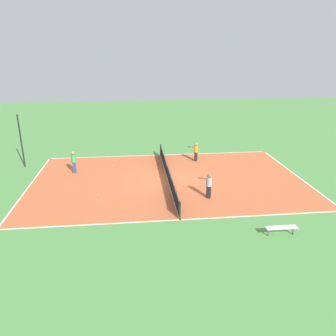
{
  "coord_description": "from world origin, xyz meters",
  "views": [
    {
      "loc": [
        -21.53,
        2.39,
        8.63
      ],
      "look_at": [
        0.0,
        0.0,
        0.9
      ],
      "focal_mm": 35.0,
      "sensor_mm": 36.0,
      "label": 1
    }
  ],
  "objects_px": {
    "tennis_net": "(168,173)",
    "player_baseline_gray": "(209,184)",
    "player_far_green": "(74,161)",
    "player_center_orange": "(196,151)",
    "tennis_ball_midcourt": "(97,199)",
    "tennis_ball_left_sideline": "(206,185)",
    "fence_post_back_right": "(21,141)",
    "bench": "(281,228)",
    "tennis_ball_right_alley": "(113,165)"
  },
  "relations": [
    {
      "from": "player_baseline_gray",
      "to": "tennis_ball_right_alley",
      "type": "height_order",
      "value": "player_baseline_gray"
    },
    {
      "from": "tennis_ball_left_sideline",
      "to": "player_far_green",
      "type": "bearing_deg",
      "value": 68.7
    },
    {
      "from": "tennis_net",
      "to": "bench",
      "type": "bearing_deg",
      "value": -149.26
    },
    {
      "from": "bench",
      "to": "player_center_orange",
      "type": "distance_m",
      "value": 12.14
    },
    {
      "from": "tennis_net",
      "to": "tennis_ball_left_sideline",
      "type": "distance_m",
      "value": 2.9
    },
    {
      "from": "player_center_orange",
      "to": "tennis_ball_right_alley",
      "type": "height_order",
      "value": "player_center_orange"
    },
    {
      "from": "player_far_green",
      "to": "tennis_ball_right_alley",
      "type": "relative_size",
      "value": 24.71
    },
    {
      "from": "tennis_ball_midcourt",
      "to": "tennis_net",
      "type": "bearing_deg",
      "value": -58.86
    },
    {
      "from": "player_baseline_gray",
      "to": "fence_post_back_right",
      "type": "xyz_separation_m",
      "value": [
        7.39,
        13.14,
        1.15
      ]
    },
    {
      "from": "tennis_ball_midcourt",
      "to": "fence_post_back_right",
      "type": "bearing_deg",
      "value": 42.07
    },
    {
      "from": "fence_post_back_right",
      "to": "player_baseline_gray",
      "type": "bearing_deg",
      "value": -119.37
    },
    {
      "from": "tennis_ball_midcourt",
      "to": "player_far_green",
      "type": "bearing_deg",
      "value": 22.53
    },
    {
      "from": "tennis_ball_midcourt",
      "to": "tennis_ball_right_alley",
      "type": "bearing_deg",
      "value": -6.11
    },
    {
      "from": "tennis_ball_midcourt",
      "to": "tennis_ball_right_alley",
      "type": "height_order",
      "value": "same"
    },
    {
      "from": "tennis_ball_midcourt",
      "to": "fence_post_back_right",
      "type": "height_order",
      "value": "fence_post_back_right"
    },
    {
      "from": "tennis_net",
      "to": "player_baseline_gray",
      "type": "xyz_separation_m",
      "value": [
        -3.32,
        -2.16,
        0.4
      ]
    },
    {
      "from": "player_baseline_gray",
      "to": "player_center_orange",
      "type": "bearing_deg",
      "value": -60.41
    },
    {
      "from": "bench",
      "to": "player_baseline_gray",
      "type": "distance_m",
      "value": 5.39
    },
    {
      "from": "player_center_orange",
      "to": "fence_post_back_right",
      "type": "bearing_deg",
      "value": 16.25
    },
    {
      "from": "tennis_net",
      "to": "tennis_ball_midcourt",
      "type": "distance_m",
      "value": 5.54
    },
    {
      "from": "player_baseline_gray",
      "to": "fence_post_back_right",
      "type": "height_order",
      "value": "fence_post_back_right"
    },
    {
      "from": "tennis_net",
      "to": "player_center_orange",
      "type": "distance_m",
      "value": 4.83
    },
    {
      "from": "player_baseline_gray",
      "to": "tennis_ball_left_sideline",
      "type": "relative_size",
      "value": 23.54
    },
    {
      "from": "player_baseline_gray",
      "to": "tennis_net",
      "type": "bearing_deg",
      "value": -22.7
    },
    {
      "from": "player_far_green",
      "to": "tennis_ball_right_alley",
      "type": "bearing_deg",
      "value": 13.41
    },
    {
      "from": "tennis_net",
      "to": "fence_post_back_right",
      "type": "distance_m",
      "value": 11.82
    },
    {
      "from": "player_far_green",
      "to": "player_center_orange",
      "type": "bearing_deg",
      "value": -0.76
    },
    {
      "from": "player_baseline_gray",
      "to": "tennis_ball_left_sideline",
      "type": "bearing_deg",
      "value": -65.08
    },
    {
      "from": "tennis_net",
      "to": "player_baseline_gray",
      "type": "relative_size",
      "value": 7.36
    },
    {
      "from": "player_baseline_gray",
      "to": "tennis_ball_left_sideline",
      "type": "xyz_separation_m",
      "value": [
        1.88,
        -0.31,
        -0.88
      ]
    },
    {
      "from": "tennis_ball_left_sideline",
      "to": "tennis_ball_midcourt",
      "type": "bearing_deg",
      "value": 101.12
    },
    {
      "from": "player_center_orange",
      "to": "player_baseline_gray",
      "type": "xyz_separation_m",
      "value": [
        -7.27,
        0.59,
        0.03
      ]
    },
    {
      "from": "tennis_net",
      "to": "player_baseline_gray",
      "type": "height_order",
      "value": "player_baseline_gray"
    },
    {
      "from": "tennis_ball_left_sideline",
      "to": "fence_post_back_right",
      "type": "distance_m",
      "value": 14.68
    },
    {
      "from": "tennis_ball_midcourt",
      "to": "fence_post_back_right",
      "type": "distance_m",
      "value": 9.55
    },
    {
      "from": "bench",
      "to": "tennis_ball_left_sideline",
      "type": "height_order",
      "value": "bench"
    },
    {
      "from": "player_far_green",
      "to": "tennis_ball_left_sideline",
      "type": "bearing_deg",
      "value": -32.6
    },
    {
      "from": "tennis_ball_right_alley",
      "to": "fence_post_back_right",
      "type": "xyz_separation_m",
      "value": [
        0.63,
        6.93,
        2.03
      ]
    },
    {
      "from": "tennis_ball_right_alley",
      "to": "fence_post_back_right",
      "type": "height_order",
      "value": "fence_post_back_right"
    },
    {
      "from": "player_far_green",
      "to": "tennis_ball_midcourt",
      "type": "distance_m",
      "value": 5.53
    },
    {
      "from": "tennis_ball_midcourt",
      "to": "tennis_ball_right_alley",
      "type": "relative_size",
      "value": 1.0
    },
    {
      "from": "player_far_green",
      "to": "tennis_ball_midcourt",
      "type": "xyz_separation_m",
      "value": [
        -5.03,
        -2.09,
        -0.93
      ]
    },
    {
      "from": "player_center_orange",
      "to": "tennis_net",
      "type": "bearing_deg",
      "value": 71.93
    },
    {
      "from": "bench",
      "to": "tennis_ball_midcourt",
      "type": "relative_size",
      "value": 23.32
    },
    {
      "from": "player_center_orange",
      "to": "player_far_green",
      "type": "xyz_separation_m",
      "value": [
        -1.78,
        9.56,
        0.08
      ]
    },
    {
      "from": "bench",
      "to": "player_far_green",
      "type": "xyz_separation_m",
      "value": [
        10.18,
        11.57,
        0.59
      ]
    },
    {
      "from": "player_center_orange",
      "to": "player_far_green",
      "type": "bearing_deg",
      "value": 27.29
    },
    {
      "from": "tennis_net",
      "to": "player_far_green",
      "type": "xyz_separation_m",
      "value": [
        2.18,
        6.81,
        0.45
      ]
    },
    {
      "from": "tennis_net",
      "to": "tennis_ball_midcourt",
      "type": "bearing_deg",
      "value": 121.14
    },
    {
      "from": "tennis_net",
      "to": "tennis_ball_right_alley",
      "type": "xyz_separation_m",
      "value": [
        3.45,
        4.05,
        -0.48
      ]
    }
  ]
}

